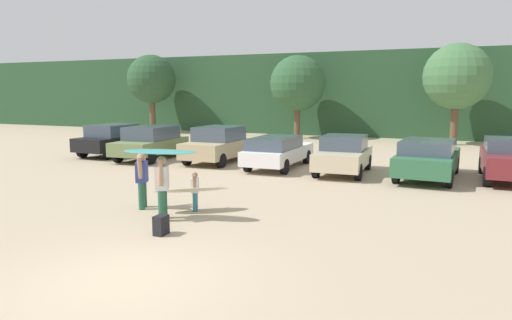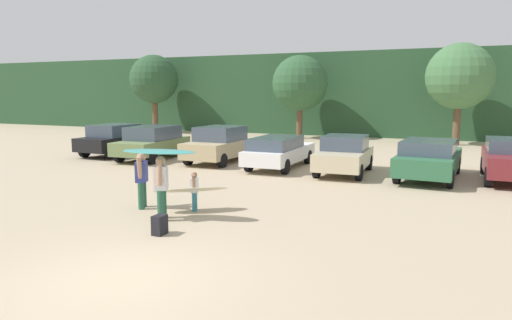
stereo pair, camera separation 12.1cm
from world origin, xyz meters
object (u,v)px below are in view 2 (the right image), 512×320
(parked_car_champagne, at_px, (344,154))
(backpack_dropped, at_px, (160,225))
(person_adult, at_px, (161,184))
(parked_car_forest_green, at_px, (429,158))
(parked_car_maroon, at_px, (510,159))
(surfboard_cream, at_px, (191,190))
(parked_car_white, at_px, (279,151))
(person_companion, at_px, (142,177))
(person_child, at_px, (194,189))
(parked_car_tan, at_px, (220,144))
(parked_car_olive_green, at_px, (152,142))
(surfboard_teal, at_px, (159,152))
(parked_car_black, at_px, (116,139))

(parked_car_champagne, bearing_deg, backpack_dropped, 165.89)
(person_adult, bearing_deg, parked_car_forest_green, -149.10)
(parked_car_maroon, bearing_deg, surfboard_cream, 134.46)
(parked_car_white, height_order, person_companion, person_companion)
(person_child, bearing_deg, parked_car_champagne, -133.04)
(parked_car_tan, distance_m, parked_car_white, 3.13)
(person_child, distance_m, surfboard_cream, 0.11)
(backpack_dropped, bearing_deg, parked_car_maroon, 52.58)
(parked_car_olive_green, distance_m, backpack_dropped, 12.44)
(surfboard_teal, bearing_deg, parked_car_olive_green, -63.22)
(person_child, xyz_separation_m, person_companion, (-1.49, -0.34, 0.27))
(backpack_dropped, bearing_deg, person_companion, 135.55)
(parked_car_maroon, relative_size, surfboard_teal, 2.03)
(parked_car_olive_green, distance_m, surfboard_cream, 10.56)
(parked_car_black, xyz_separation_m, person_child, (9.63, -8.19, -0.23))
(person_adult, distance_m, person_child, 1.19)
(parked_car_forest_green, xyz_separation_m, backpack_dropped, (-5.21, -9.78, -0.56))
(parked_car_champagne, height_order, surfboard_teal, surfboard_teal)
(parked_car_tan, xyz_separation_m, surfboard_cream, (3.53, -8.27, -0.25))
(parked_car_maroon, xyz_separation_m, backpack_dropped, (-7.93, -10.37, -0.60))
(parked_car_black, height_order, person_child, parked_car_black)
(parked_car_black, relative_size, parked_car_forest_green, 0.86)
(parked_car_white, distance_m, surfboard_cream, 7.83)
(parked_car_black, height_order, parked_car_tan, parked_car_tan)
(backpack_dropped, bearing_deg, person_adult, 122.48)
(parked_car_black, height_order, surfboard_teal, surfboard_teal)
(surfboard_teal, distance_m, surfboard_cream, 1.59)
(parked_car_champagne, xyz_separation_m, parked_car_forest_green, (3.16, 0.13, 0.01))
(parked_car_forest_green, xyz_separation_m, surfboard_cream, (-5.63, -7.70, -0.19))
(parked_car_maroon, xyz_separation_m, person_child, (-8.32, -8.18, -0.21))
(parked_car_forest_green, height_order, person_companion, person_companion)
(person_companion, relative_size, surfboard_cream, 0.80)
(person_companion, bearing_deg, surfboard_teal, 120.00)
(parked_car_black, distance_m, parked_car_white, 9.19)
(parked_car_black, bearing_deg, parked_car_olive_green, -97.09)
(parked_car_black, distance_m, parked_car_forest_green, 15.24)
(parked_car_olive_green, xyz_separation_m, parked_car_champagne, (9.48, -0.31, -0.08))
(parked_car_olive_green, height_order, parked_car_white, parked_car_olive_green)
(parked_car_white, relative_size, person_adult, 2.84)
(parked_car_forest_green, bearing_deg, parked_car_white, 92.69)
(parked_car_olive_green, distance_m, parked_car_champagne, 9.49)
(person_child, distance_m, person_companion, 1.56)
(parked_car_champagne, bearing_deg, person_child, 159.80)
(parked_car_white, xyz_separation_m, person_companion, (-1.03, -8.04, 0.14))
(parked_car_tan, bearing_deg, person_child, -155.98)
(parked_car_tan, bearing_deg, surfboard_teal, -160.32)
(parked_car_forest_green, distance_m, backpack_dropped, 11.09)
(parked_car_champagne, xyz_separation_m, backpack_dropped, (-2.05, -9.65, -0.55))
(surfboard_teal, bearing_deg, person_companion, -45.27)
(parked_car_forest_green, xyz_separation_m, person_adult, (-5.89, -8.70, 0.14))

